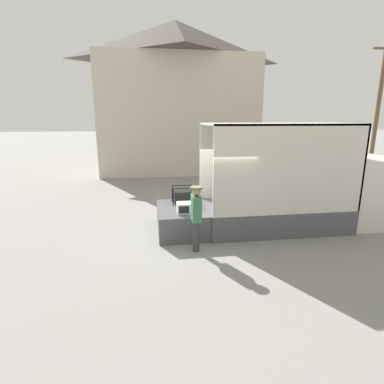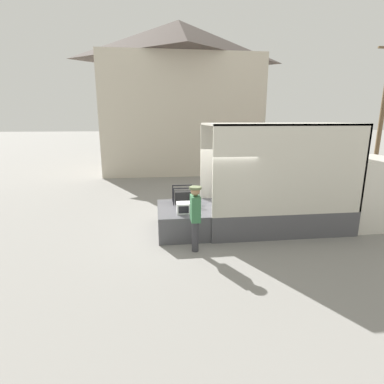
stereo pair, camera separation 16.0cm
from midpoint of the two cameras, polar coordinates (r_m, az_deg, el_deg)
The scene contains 8 objects.
ground_plane at distance 9.80m, azimuth 2.03°, elevation -7.20°, with size 160.00×160.00×0.00m, color gray.
box_truck at distance 10.79m, azimuth 22.10°, elevation -0.81°, with size 6.38×2.25×3.38m.
tailgate_deck at distance 9.57m, azimuth -2.44°, elevation -5.25°, with size 1.51×2.14×0.78m, color #4C4C51.
microwave at distance 8.92m, azimuth -1.91°, elevation -3.01°, with size 0.47×0.41×0.31m.
portable_generator at distance 9.89m, azimuth -2.18°, elevation -0.93°, with size 0.68×0.48×0.58m.
worker_person at distance 7.92m, azimuth 0.22°, elevation -3.83°, with size 0.32×0.44×1.80m.
house_backdrop at distance 22.04m, azimuth -3.31°, elevation 17.75°, with size 10.48×7.82×9.88m.
utility_pole at distance 23.57m, azimuth 31.77°, elevation 13.83°, with size 1.80×0.28×8.36m.
Camera 1 is at (-1.71, -8.99, 3.51)m, focal length 28.00 mm.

